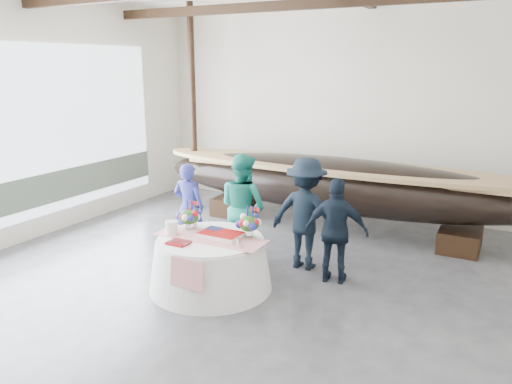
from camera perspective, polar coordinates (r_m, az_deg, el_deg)
The scene contains 10 objects.
floor at distance 6.42m, azimuth -4.02°, elevation -15.75°, with size 10.00×12.00×0.01m, color #3D3D42.
wall_back at distance 11.12m, azimuth 12.79°, elevation 9.04°, with size 10.00×0.02×4.50m, color silver.
open_bay at distance 9.88m, azimuth -25.94°, elevation 4.83°, with size 0.03×7.00×3.20m.
longboat_display at distance 9.89m, azimuth 9.10°, elevation 0.87°, with size 7.84×1.57×1.47m.
banquet_table at distance 7.44m, azimuth -5.21°, elevation -8.05°, with size 1.81×1.81×0.78m.
tabletop_items at distance 7.41m, azimuth -4.92°, elevation -3.70°, with size 1.69×1.00×0.40m.
guest_woman_blue at distance 8.91m, azimuth -7.69°, elevation -1.65°, with size 0.57×0.37×1.56m, color navy.
guest_woman_teal at distance 8.39m, azimuth -1.51°, elevation -1.65°, with size 0.88×0.68×1.80m, color #1A8976.
guest_man_left at distance 8.01m, azimuth 5.72°, elevation -2.46°, with size 1.17×0.67×1.82m, color black.
guest_man_right at distance 7.55m, azimuth 9.17°, elevation -4.44°, with size 0.95×0.39×1.62m, color black.
Camera 1 is at (3.02, -4.66, 3.22)m, focal length 35.00 mm.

